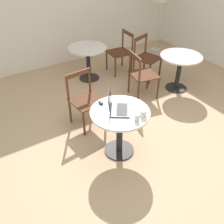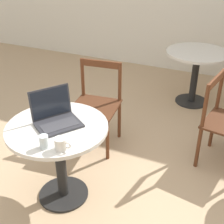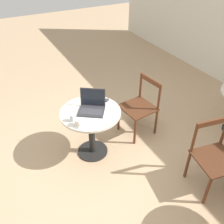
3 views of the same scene
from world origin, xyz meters
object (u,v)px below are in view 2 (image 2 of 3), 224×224
Objects in this scene: chair_near_back at (96,105)px; drinking_glass at (44,142)px; laptop at (56,117)px; cafe_table_near at (59,144)px; mouse at (63,105)px; cafe_table_far at (196,64)px; mug at (61,144)px.

chair_near_back is 9.32× the size of drinking_glass.
drinking_glass is at bearing -71.96° from laptop.
cafe_table_near is 0.85m from chair_near_back.
drinking_glass is at bearing -70.29° from mouse.
laptop is at bearing 125.10° from cafe_table_near.
laptop is 4.22× the size of mouse.
drinking_glass is (0.10, -0.30, -0.01)m from laptop.
mouse is (-0.78, -1.90, 0.18)m from cafe_table_far.
cafe_table_far is at bearing 79.18° from mug.
cafe_table_near is at bearing 105.45° from drinking_glass.
chair_near_back is 0.62m from mouse.
mouse is 1.07× the size of drinking_glass.
cafe_table_far is at bearing 72.49° from laptop.
laptop reaches higher than drinking_glass.
chair_near_back reaches higher than drinking_glass.
mouse reaches higher than cafe_table_far.
mug reaches higher than cafe_table_far.
drinking_glass is (0.07, -0.26, 0.21)m from cafe_table_near.
chair_near_back is 8.71× the size of mouse.
cafe_table_near is at bearing 128.80° from mug.
chair_near_back is at bearing -119.05° from cafe_table_far.
laptop is 0.31m from drinking_glass.
cafe_table_far is 2.52m from drinking_glass.
cafe_table_near is 0.22m from laptop.
laptop reaches higher than mug.
drinking_glass is (-0.12, -0.03, 0.00)m from mug.
mouse is at bearing -93.00° from chair_near_back.
cafe_table_near is 6.43× the size of mug.
mug reaches higher than mouse.
mug is at bearing -51.20° from cafe_table_near.
cafe_table_far is 1.54m from chair_near_back.
laptop is at bearing 108.04° from drinking_glass.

